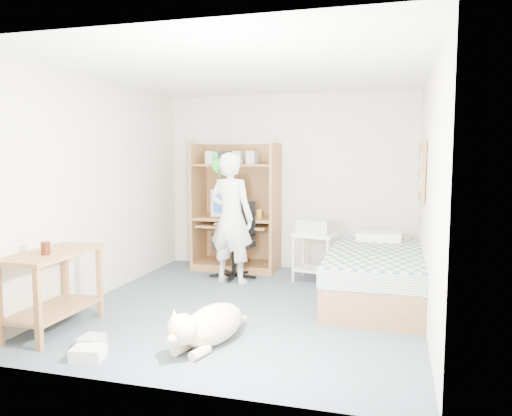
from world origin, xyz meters
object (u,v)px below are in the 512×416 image
Objects in this scene: bed at (375,275)px; side_desk at (53,279)px; office_chair at (236,250)px; person at (231,218)px; dog at (209,325)px; computer_hutch at (237,212)px; printer_cart at (315,249)px.

side_desk reaches higher than bed.
office_chair is 0.57m from person.
dog is (0.54, -2.41, -0.18)m from office_chair.
computer_hutch is at bearing -65.40° from person.
side_desk is 0.99× the size of office_chair.
person reaches higher than office_chair.
person is at bearing 64.48° from side_desk.
computer_hutch is at bearing 150.71° from bed.
person is 2.65× the size of printer_cart.
side_desk is 2.41m from person.
office_chair is 2.48m from dog.
bed is 3.20× the size of printer_cart.
bed reaches higher than printer_cart.
person reaches higher than bed.
computer_hutch is at bearing 73.86° from side_desk.
office_chair is at bearing 118.07° from dog.
printer_cart is at bearing -19.50° from computer_hutch.
computer_hutch is 3.04m from dog.
dog is at bearing -65.39° from office_chair.
office_chair is at bearing -166.03° from printer_cart.
bed is 2.01× the size of office_chair.
computer_hutch is 2.85× the size of printer_cart.
person is at bearing 169.64° from bed.
person is 2.26m from dog.
bed reaches higher than dog.
computer_hutch is at bearing 171.29° from printer_cart.
bed is 2.02× the size of side_desk.
office_chair is 0.93× the size of dog.
person is 1.54× the size of dog.
bed is at bearing 68.75° from dog.
computer_hutch reaches higher than printer_cart.
printer_cart is at bearing 50.77° from side_desk.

